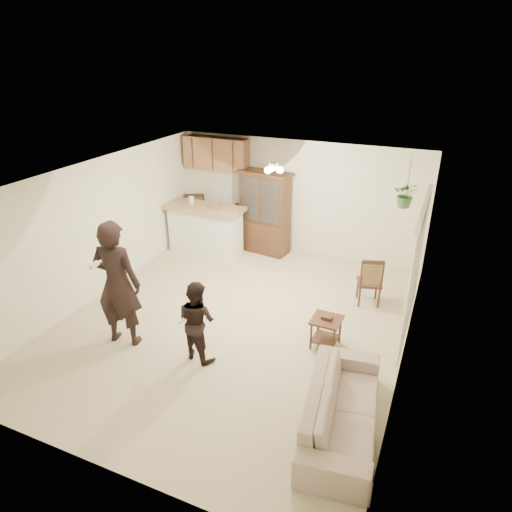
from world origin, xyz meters
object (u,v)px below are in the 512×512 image
at_px(china_hutch, 264,213).
at_px(side_table, 326,332).
at_px(child, 197,318).
at_px(chair_hutch_left, 238,235).
at_px(adult, 118,291).
at_px(chair_hutch_right, 368,290).
at_px(sofa, 342,404).
at_px(chair_bar, 195,229).

height_order(china_hutch, side_table, china_hutch).
relative_size(child, china_hutch, 0.73).
bearing_deg(chair_hutch_left, china_hutch, 11.49).
xyz_separation_m(adult, chair_hutch_right, (3.32, 2.72, -0.64)).
height_order(adult, chair_hutch_left, adult).
bearing_deg(chair_hutch_right, sofa, 77.76).
bearing_deg(side_table, adult, -159.15).
relative_size(sofa, chair_hutch_right, 2.00).
distance_m(child, china_hutch, 4.03).
height_order(sofa, adult, adult).
height_order(adult, child, adult).
distance_m(sofa, chair_hutch_right, 3.17).
xyz_separation_m(china_hutch, side_table, (2.26, -2.97, -0.66)).
xyz_separation_m(sofa, child, (-2.31, 0.55, 0.31)).
bearing_deg(child, side_table, -134.61).
xyz_separation_m(sofa, adult, (-3.60, 0.43, 0.53)).
distance_m(china_hutch, side_table, 3.79).
bearing_deg(adult, chair_hutch_right, -149.75).
xyz_separation_m(sofa, china_hutch, (-2.89, 4.53, 0.55)).
bearing_deg(chair_bar, child, -87.02).
xyz_separation_m(child, chair_hutch_left, (-1.27, 4.02, -0.40)).
height_order(child, side_table, child).
distance_m(child, side_table, 2.01).
height_order(side_table, chair_hutch_right, chair_hutch_right).
distance_m(sofa, chair_hutch_left, 5.80).
height_order(child, chair_hutch_right, child).
bearing_deg(china_hutch, sofa, -49.26).
bearing_deg(side_table, china_hutch, 127.28).
distance_m(adult, side_table, 3.24).
xyz_separation_m(chair_hutch_left, chair_hutch_right, (3.30, -1.41, -0.01)).
bearing_deg(chair_hutch_right, adult, 22.02).
xyz_separation_m(adult, side_table, (2.97, 1.13, -0.65)).
xyz_separation_m(child, chair_bar, (-2.29, 3.83, -0.36)).
relative_size(sofa, chair_hutch_left, 1.94).
relative_size(child, chair_bar, 1.20).
distance_m(adult, chair_bar, 4.12).
bearing_deg(chair_hutch_left, child, -58.08).
bearing_deg(child, chair_hutch_right, -113.70).
bearing_deg(china_hutch, chair_bar, -166.89).
distance_m(adult, chair_hutch_right, 4.34).
relative_size(side_table, chair_hutch_left, 0.56).
relative_size(china_hutch, chair_bar, 1.64).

